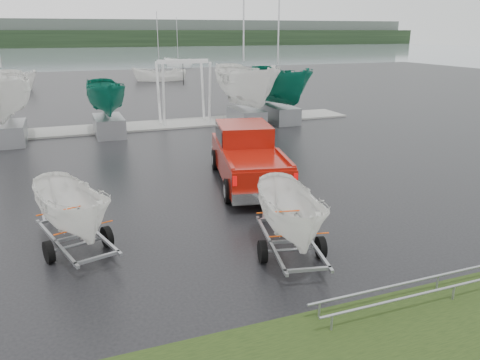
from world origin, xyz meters
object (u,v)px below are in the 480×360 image
trailer_hitched (293,172)px  boat_hoist (184,83)px  pickup_truck (247,153)px  trailer_parked (68,168)px

trailer_hitched → boat_hoist: bearing=95.7°
trailer_hitched → boat_hoist: size_ratio=1.07×
boat_hoist → pickup_truck: bearing=-93.1°
trailer_hitched → trailer_parked: (-5.40, 2.38, 0.03)m
pickup_truck → boat_hoist: 12.88m
pickup_truck → trailer_parked: 8.17m
pickup_truck → trailer_hitched: size_ratio=1.58×
trailer_parked → boat_hoist: trailer_parked is taller
trailer_hitched → pickup_truck: bearing=90.0°
trailer_parked → pickup_truck: bearing=16.3°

